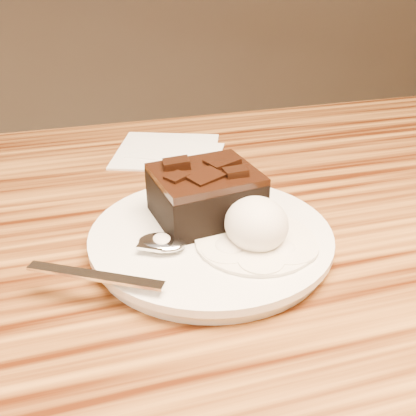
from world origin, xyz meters
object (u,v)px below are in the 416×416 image
object	(u,v)px
spoon	(162,244)
plate	(211,240)
brownie	(205,197)
ice_cream_scoop	(256,224)
napkin	(167,150)

from	to	relation	value
spoon	plate	bearing A→B (deg)	-41.30
plate	spoon	world-z (taller)	spoon
plate	spoon	size ratio (longest dim) A/B	1.34
brownie	ice_cream_scoop	size ratio (longest dim) A/B	1.57
plate	napkin	bearing A→B (deg)	87.52
plate	ice_cream_scoop	bearing A→B (deg)	-42.86
brownie	napkin	distance (m)	0.24
ice_cream_scoop	napkin	world-z (taller)	ice_cream_scoop
brownie	napkin	size ratio (longest dim) A/B	0.69
plate	brownie	bearing A→B (deg)	84.76
ice_cream_scoop	spoon	size ratio (longest dim) A/B	0.35
brownie	spoon	distance (m)	0.07
spoon	napkin	distance (m)	0.29
napkin	ice_cream_scoop	bearing A→B (deg)	-85.54
plate	ice_cream_scoop	distance (m)	0.06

